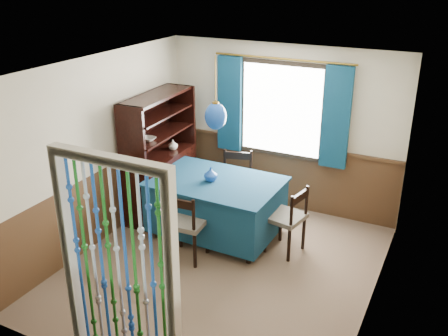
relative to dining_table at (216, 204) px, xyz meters
The scene contains 22 objects.
floor 0.95m from the dining_table, 57.98° to the right, with size 4.00×4.00×0.00m, color brown.
ceiling 2.19m from the dining_table, 57.98° to the right, with size 4.00×4.00×0.00m, color silver.
wall_back 1.58m from the dining_table, 71.43° to the left, with size 3.60×3.60×0.00m, color beige.
wall_front 2.84m from the dining_table, 80.80° to the right, with size 3.60×3.60×0.00m, color beige.
wall_left 1.72m from the dining_table, 152.85° to the right, with size 4.00×4.00×0.00m, color beige.
wall_right 2.47m from the dining_table, 17.35° to the right, with size 4.00×4.00×0.00m, color beige.
wainscot_back 1.36m from the dining_table, 71.23° to the left, with size 3.60×3.60×0.00m, color #49301C.
wainscot_front 2.72m from the dining_table, 80.75° to the right, with size 3.60×3.60×0.00m, color #49301C.
wainscot_left 1.52m from the dining_table, 152.59° to the right, with size 4.00×4.00×0.00m, color #49301C.
wainscot_right 2.33m from the dining_table, 17.46° to the right, with size 4.00×4.00×0.00m, color #49301C.
window 1.71m from the dining_table, 70.74° to the left, with size 1.32×0.12×1.42m, color black.
doorway 2.74m from the dining_table, 80.60° to the right, with size 1.16×0.12×2.18m, color silver, non-canonical shape.
dining_table is the anchor object (origin of this frame).
chair_near 0.71m from the dining_table, 95.63° to the right, with size 0.49×0.47×0.94m.
chair_far 0.71m from the dining_table, 92.88° to the left, with size 0.59×0.57×0.96m.
chair_left 1.06m from the dining_table, behind, with size 0.41×0.43×0.83m.
chair_right 1.02m from the dining_table, ahead, with size 0.51×0.53×0.92m.
sideboard 1.15m from the dining_table, 164.62° to the left, with size 0.55×1.42×1.82m.
pendant_lamp 1.26m from the dining_table, ahead, with size 0.28×0.28×0.95m.
vase_table 0.45m from the dining_table, 151.74° to the right, with size 0.17×0.17×0.17m, color navy.
bowl_shelf 1.31m from the dining_table, behind, with size 0.22×0.22×0.05m, color beige.
vase_sideboard 1.31m from the dining_table, 150.48° to the left, with size 0.16×0.16×0.17m, color beige.
Camera 1 is at (2.40, -4.73, 3.55)m, focal length 40.00 mm.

